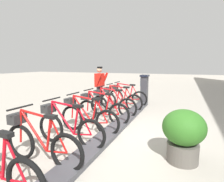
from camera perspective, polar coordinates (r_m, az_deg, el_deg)
The scene contains 12 objects.
ground_plane at distance 4.90m, azimuth -0.10°, elevation -12.82°, with size 60.00×60.00×0.00m, color #AFA79A.
dock_rail_base at distance 4.88m, azimuth -0.10°, elevation -12.28°, with size 0.44×7.48×0.10m, color #47474C.
payment_kiosk at distance 8.66m, azimuth 9.94°, elevation 0.88°, with size 0.36×0.52×1.28m.
bike_docked_0 at distance 7.86m, azimuth 4.24°, elevation -1.52°, with size 1.72×0.54×1.02m.
bike_docked_1 at distance 7.08m, azimuth 2.19°, elevation -2.60°, with size 1.72×0.54×1.02m.
bike_docked_2 at distance 6.31m, azimuth -0.37°, elevation -3.93°, with size 1.72×0.54×1.02m.
bike_docked_3 at distance 5.57m, azimuth -3.63°, elevation -5.61°, with size 1.72×0.54×1.02m.
bike_docked_4 at distance 4.86m, azimuth -7.91°, elevation -7.77°, with size 1.72×0.54×1.02m.
bike_docked_5 at distance 4.19m, azimuth -13.67°, elevation -10.58°, with size 1.72×0.54×1.02m.
bike_docked_6 at distance 3.59m, azimuth -21.65°, elevation -14.21°, with size 1.72×0.54×1.02m.
worker_near_rack at distance 7.83m, azimuth -3.80°, elevation 1.99°, with size 0.51×0.65×1.66m.
planter_bush at distance 3.63m, azimuth 21.21°, elevation -12.00°, with size 0.76×0.76×0.97m.
Camera 1 is at (-1.71, 4.24, 1.77)m, focal length 29.64 mm.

